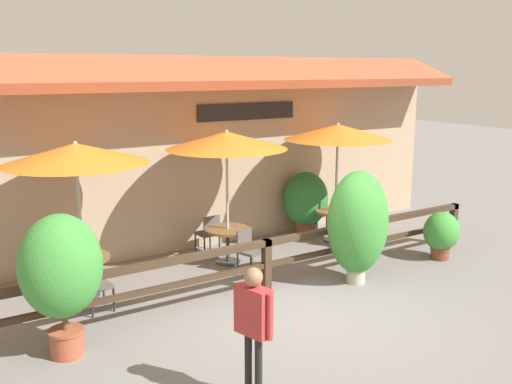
{
  "coord_description": "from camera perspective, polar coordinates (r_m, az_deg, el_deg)",
  "views": [
    {
      "loc": [
        -5.45,
        -7.07,
        3.93
      ],
      "look_at": [
        0.13,
        1.61,
        1.71
      ],
      "focal_mm": 40.0,
      "sensor_mm": 36.0,
      "label": 1
    }
  ],
  "objects": [
    {
      "name": "chair_far_streetside",
      "position": [
        12.92,
        10.12,
        -3.5
      ],
      "size": [
        0.47,
        0.47,
        0.86
      ],
      "rotation": [
        0.0,
        0.0,
        0.11
      ],
      "color": "#514C47",
      "rests_on": "ground"
    },
    {
      "name": "pedestrian",
      "position": [
        6.91,
        -0.27,
        -12.26
      ],
      "size": [
        0.31,
        0.57,
        1.67
      ],
      "rotation": [
        0.0,
        0.0,
        -1.32
      ],
      "color": "black",
      "rests_on": "ground"
    },
    {
      "name": "patio_umbrella_far",
      "position": [
        13.05,
        8.18,
        5.95
      ],
      "size": [
        2.44,
        2.44,
        2.76
      ],
      "color": "#B7B2A8",
      "rests_on": "ground"
    },
    {
      "name": "dining_table_middle",
      "position": [
        11.79,
        -2.85,
        -4.35
      ],
      "size": [
        0.94,
        0.94,
        0.73
      ],
      "color": "brown",
      "rests_on": "ground"
    },
    {
      "name": "chair_near_wallside",
      "position": [
        11.16,
        -17.96,
        -6.44
      ],
      "size": [
        0.43,
        0.43,
        0.86
      ],
      "rotation": [
        0.0,
        0.0,
        3.16
      ],
      "color": "#514C47",
      "rests_on": "ground"
    },
    {
      "name": "potted_plant_tall_tropical",
      "position": [
        12.62,
        18.04,
        -3.93
      ],
      "size": [
        0.79,
        0.71,
        1.02
      ],
      "color": "brown",
      "rests_on": "ground"
    },
    {
      "name": "chair_far_wallside",
      "position": [
        14.02,
        6.22,
        -2.15
      ],
      "size": [
        0.51,
        0.51,
        0.86
      ],
      "rotation": [
        0.0,
        0.0,
        3.37
      ],
      "color": "#514C47",
      "rests_on": "ground"
    },
    {
      "name": "chair_middle_streetside",
      "position": [
        11.24,
        -0.72,
        -5.7
      ],
      "size": [
        0.51,
        0.51,
        0.86
      ],
      "rotation": [
        0.0,
        0.0,
        0.26
      ],
      "color": "#514C47",
      "rests_on": "ground"
    },
    {
      "name": "chair_middle_wallside",
      "position": [
        12.42,
        -4.75,
        -3.99
      ],
      "size": [
        0.45,
        0.45,
        0.86
      ],
      "rotation": [
        0.0,
        0.0,
        3.21
      ],
      "color": "#514C47",
      "rests_on": "ground"
    },
    {
      "name": "building_facade",
      "position": [
        12.56,
        -6.7,
        3.99
      ],
      "size": [
        14.28,
        1.49,
        4.23
      ],
      "color": "tan",
      "rests_on": "ground"
    },
    {
      "name": "potted_plant_broad_leaf",
      "position": [
        13.81,
        4.98,
        -0.89
      ],
      "size": [
        1.13,
        1.02,
        1.53
      ],
      "color": "brown",
      "rests_on": "ground"
    },
    {
      "name": "dining_table_near",
      "position": [
        10.5,
        -16.91,
        -6.97
      ],
      "size": [
        0.94,
        0.94,
        0.73
      ],
      "color": "brown",
      "rests_on": "ground"
    },
    {
      "name": "potted_plant_small_flowering",
      "position": [
        8.26,
        -18.91,
        -7.41
      ],
      "size": [
        1.13,
        1.01,
        2.04
      ],
      "color": "#9E4C33",
      "rests_on": "ground"
    },
    {
      "name": "chair_near_streetside",
      "position": [
        9.91,
        -15.76,
        -8.66
      ],
      "size": [
        0.47,
        0.47,
        0.86
      ],
      "rotation": [
        0.0,
        0.0,
        0.12
      ],
      "color": "#514C47",
      "rests_on": "ground"
    },
    {
      "name": "ground_plane",
      "position": [
        9.76,
        4.56,
        -11.65
      ],
      "size": [
        60.0,
        60.0,
        0.0
      ],
      "primitive_type": "plane",
      "color": "slate"
    },
    {
      "name": "potted_plant_entrance_palm",
      "position": [
        10.7,
        10.14,
        -3.11
      ],
      "size": [
        1.17,
        1.06,
        2.14
      ],
      "color": "#B7AD99",
      "rests_on": "ground"
    },
    {
      "name": "patio_railing",
      "position": [
        10.3,
        1.07,
        -6.15
      ],
      "size": [
        10.4,
        0.14,
        0.95
      ],
      "color": "#3D2D1E",
      "rests_on": "ground"
    },
    {
      "name": "dining_table_far",
      "position": [
        13.4,
        7.93,
        -2.42
      ],
      "size": [
        0.94,
        0.94,
        0.73
      ],
      "color": "brown",
      "rests_on": "ground"
    },
    {
      "name": "patio_umbrella_near",
      "position": [
        10.05,
        -17.59,
        3.68
      ],
      "size": [
        2.44,
        2.44,
        2.76
      ],
      "color": "#B7B2A8",
      "rests_on": "ground"
    },
    {
      "name": "patio_umbrella_middle",
      "position": [
        11.39,
        -2.96,
        5.17
      ],
      "size": [
        2.44,
        2.44,
        2.76
      ],
      "color": "#B7B2A8",
      "rests_on": "ground"
    }
  ]
}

